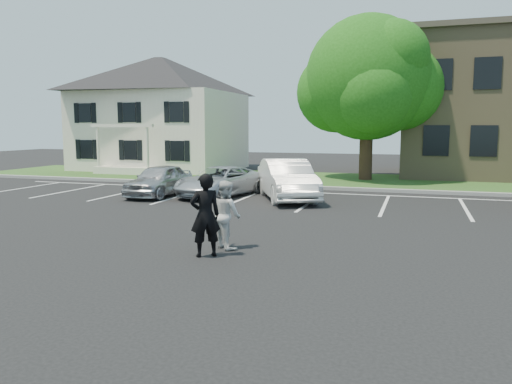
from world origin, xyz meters
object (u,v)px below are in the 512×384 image
Objects in this scene: tree at (370,81)px; man_black_suit at (205,215)px; car_white_sedan at (287,180)px; house at (161,114)px; car_silver_west at (159,180)px; car_silver_minivan at (220,181)px; man_white_shirt at (226,214)px.

tree is 18.21m from man_black_suit.
house is at bearing 109.78° from car_white_sedan.
man_black_suit reaches higher than car_silver_west.
car_white_sedan is at bearing 12.01° from car_silver_minivan.
car_silver_west is 5.46m from car_white_sedan.
house reaches higher than man_black_suit.
man_black_suit is at bearing -59.26° from house.
car_white_sedan is (5.43, 0.61, 0.14)m from car_silver_west.
tree is 1.79× the size of car_white_sedan.
car_silver_minivan is 2.96m from car_white_sedan.
man_white_shirt is at bearing -51.81° from car_silver_west.
house is at bearing -18.75° from man_white_shirt.
house reaches higher than car_silver_minivan.
tree is at bearing 70.80° from car_silver_minivan.
car_silver_west is (-6.06, 7.76, -0.15)m from man_white_shirt.
man_black_suit is at bearing -96.14° from tree.
tree reaches higher than man_white_shirt.
house is 6.27× the size of man_white_shirt.
tree is (14.32, -3.32, 1.52)m from house.
car_silver_minivan is at bearing -52.09° from house.
man_white_shirt is (-1.73, -16.69, -4.53)m from tree.
house is 23.83m from man_white_shirt.
house is 5.47× the size of man_black_suit.
man_white_shirt is (0.16, 0.89, -0.12)m from man_black_suit.
man_black_suit is at bearing -112.98° from car_white_sedan.
car_silver_minivan is at bearing -27.93° from man_white_shirt.
man_white_shirt reaches higher than car_white_sedan.
tree reaches higher than car_silver_minivan.
man_white_shirt is 0.42× the size of car_silver_west.
car_white_sedan reaches higher than car_silver_minivan.
tree reaches higher than man_black_suit.
tree is 5.36× the size of man_white_shirt.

